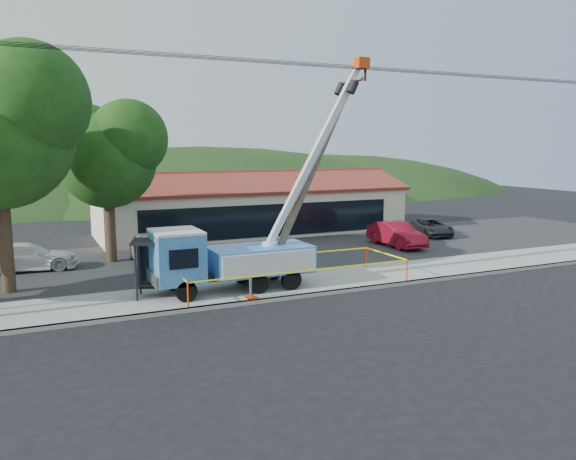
% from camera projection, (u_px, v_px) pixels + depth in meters
% --- Properties ---
extents(ground, '(120.00, 120.00, 0.00)m').
position_uv_depth(ground, '(338.00, 309.00, 22.43)').
color(ground, black).
rests_on(ground, ground).
extents(curb, '(60.00, 0.25, 0.15)m').
position_uv_depth(curb, '(314.00, 294.00, 24.31)').
color(curb, gray).
rests_on(curb, ground).
extents(sidewalk, '(60.00, 4.00, 0.15)m').
position_uv_depth(sidewalk, '(295.00, 285.00, 26.01)').
color(sidewalk, gray).
rests_on(sidewalk, ground).
extents(parking_lot, '(60.00, 12.00, 0.10)m').
position_uv_depth(parking_lot, '(237.00, 255.00, 33.20)').
color(parking_lot, '#28282B').
rests_on(parking_lot, ground).
extents(strip_mall, '(22.50, 8.53, 4.67)m').
position_uv_depth(strip_mall, '(251.00, 208.00, 41.75)').
color(strip_mall, beige).
rests_on(strip_mall, ground).
extents(tree_lot, '(6.30, 5.60, 8.94)m').
position_uv_depth(tree_lot, '(107.00, 150.00, 30.29)').
color(tree_lot, '#332316').
rests_on(tree_lot, ground).
extents(hill_center, '(89.60, 64.00, 32.00)m').
position_uv_depth(hill_center, '(200.00, 194.00, 75.97)').
color(hill_center, '#1C3613').
rests_on(hill_center, ground).
extents(hill_east, '(72.80, 52.00, 26.00)m').
position_uv_depth(hill_east, '(329.00, 189.00, 84.25)').
color(hill_east, '#1C3613').
rests_on(hill_east, ground).
extents(utility_truck, '(10.20, 3.80, 10.32)m').
position_uv_depth(utility_truck, '(229.00, 255.00, 24.51)').
color(utility_truck, black).
rests_on(utility_truck, ground).
extents(leaning_pole, '(5.15, 2.01, 10.22)m').
position_uv_depth(leaning_pole, '(316.00, 162.00, 25.82)').
color(leaning_pole, '#4D4232').
rests_on(leaning_pole, ground).
extents(bus_shelter, '(2.87, 2.22, 2.43)m').
position_uv_depth(bus_shelter, '(164.00, 254.00, 23.62)').
color(bus_shelter, black).
rests_on(bus_shelter, ground).
extents(caution_tape, '(10.57, 3.59, 1.04)m').
position_uv_depth(caution_tape, '(290.00, 268.00, 25.76)').
color(caution_tape, red).
rests_on(caution_tape, ground).
extents(car_silver, '(2.20, 4.91, 1.64)m').
position_uv_depth(car_silver, '(151.00, 264.00, 30.91)').
color(car_silver, '#A2A4A9').
rests_on(car_silver, ground).
extents(car_red, '(1.68, 4.69, 1.54)m').
position_uv_depth(car_red, '(396.00, 248.00, 35.86)').
color(car_red, maroon).
rests_on(car_red, ground).
extents(car_white, '(5.01, 2.33, 1.42)m').
position_uv_depth(car_white, '(28.00, 272.00, 28.90)').
color(car_white, white).
rests_on(car_white, ground).
extents(car_dark, '(3.07, 4.67, 1.19)m').
position_uv_depth(car_dark, '(431.00, 237.00, 40.22)').
color(car_dark, black).
rests_on(car_dark, ground).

